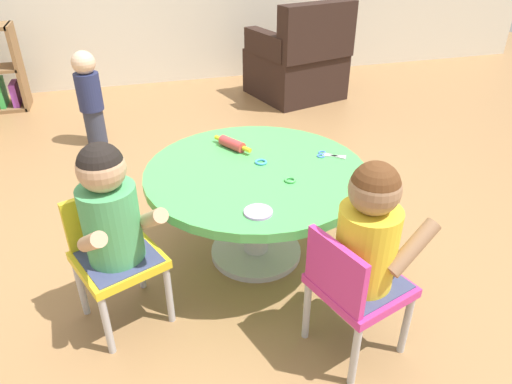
{
  "coord_description": "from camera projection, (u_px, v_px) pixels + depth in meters",
  "views": [
    {
      "loc": [
        -0.51,
        -1.76,
        1.44
      ],
      "look_at": [
        0.0,
        0.0,
        0.35
      ],
      "focal_mm": 32.63,
      "sensor_mm": 36.0,
      "label": 1
    }
  ],
  "objects": [
    {
      "name": "child_chair_right",
      "position": [
        353.0,
        287.0,
        1.65
      ],
      "size": [
        0.38,
        0.38,
        0.54
      ],
      "color": "#B7B7BC",
      "rests_on": "ground"
    },
    {
      "name": "cookie_cutter_0",
      "position": [
        290.0,
        180.0,
        1.97
      ],
      "size": [
        0.05,
        0.05,
        0.01
      ],
      "primitive_type": "torus",
      "color": "#4CB259",
      "rests_on": "craft_table"
    },
    {
      "name": "craft_scissors",
      "position": [
        327.0,
        155.0,
        2.18
      ],
      "size": [
        0.14,
        0.12,
        0.01
      ],
      "color": "silver",
      "rests_on": "craft_table"
    },
    {
      "name": "toddler_standing",
      "position": [
        90.0,
        96.0,
        3.25
      ],
      "size": [
        0.17,
        0.17,
        0.67
      ],
      "color": "#33384C",
      "rests_on": "ground"
    },
    {
      "name": "seated_child_left",
      "position": [
        109.0,
        209.0,
        1.67
      ],
      "size": [
        0.38,
        0.42,
        0.51
      ],
      "color": "#3F4772",
      "rests_on": "ground"
    },
    {
      "name": "craft_table",
      "position": [
        256.0,
        188.0,
        2.11
      ],
      "size": [
        0.99,
        0.99,
        0.47
      ],
      "color": "silver",
      "rests_on": "ground"
    },
    {
      "name": "ground_plane",
      "position": [
        256.0,
        253.0,
        2.3
      ],
      "size": [
        10.0,
        10.0,
        0.0
      ],
      "primitive_type": "plane",
      "color": "#9E7247"
    },
    {
      "name": "seated_child_right",
      "position": [
        369.0,
        231.0,
        1.55
      ],
      "size": [
        0.41,
        0.36,
        0.51
      ],
      "color": "#3F4772",
      "rests_on": "ground"
    },
    {
      "name": "playdough_blob_0",
      "position": [
        258.0,
        212.0,
        1.75
      ],
      "size": [
        0.11,
        0.11,
        0.01
      ],
      "primitive_type": "cylinder",
      "color": "#CC99E5",
      "rests_on": "craft_table"
    },
    {
      "name": "cookie_cutter_1",
      "position": [
        261.0,
        162.0,
        2.11
      ],
      "size": [
        0.06,
        0.06,
        0.01
      ],
      "primitive_type": "torus",
      "color": "#3F99D8",
      "rests_on": "craft_table"
    },
    {
      "name": "armchair_dark",
      "position": [
        299.0,
        63.0,
        4.17
      ],
      "size": [
        0.86,
        0.88,
        0.85
      ],
      "color": "black",
      "rests_on": "ground"
    },
    {
      "name": "child_chair_left",
      "position": [
        115.0,
        254.0,
        1.81
      ],
      "size": [
        0.39,
        0.39,
        0.54
      ],
      "color": "#B7B7BC",
      "rests_on": "ground"
    },
    {
      "name": "rolling_pin",
      "position": [
        232.0,
        144.0,
        2.24
      ],
      "size": [
        0.14,
        0.21,
        0.05
      ],
      "color": "#D83F3F",
      "rests_on": "craft_table"
    }
  ]
}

